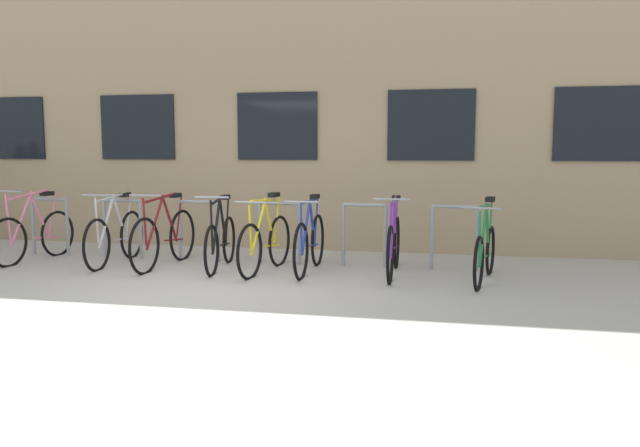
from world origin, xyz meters
The scene contains 11 objects.
ground_plane centered at (0.00, 0.00, 0.00)m, with size 42.00×42.00×0.00m, color #B2ADA0.
storefront_building centered at (0.00, 7.00, 2.26)m, with size 28.00×7.64×4.51m.
bike_rack centered at (-0.22, 1.90, 0.53)m, with size 6.63×0.05×0.88m.
bicycle_maroon centered at (-1.11, 1.39, 0.40)m, with size 0.44×1.81×1.04m.
bicycle_purple centered at (2.02, 1.44, 0.39)m, with size 0.44×1.78×1.04m.
bicycle_yellow centered at (0.35, 1.31, 0.39)m, with size 0.44×1.67×1.04m.
bicycle_pink centered at (-3.15, 1.41, 0.38)m, with size 0.44×1.66×1.06m.
bicycle_black centered at (-0.30, 1.39, 0.37)m, with size 0.44×1.65×1.03m.
bicycle_green centered at (3.14, 1.25, 0.37)m, with size 0.47×1.63×1.03m.
bicycle_blue centered at (0.92, 1.42, 0.39)m, with size 0.44×1.71×1.02m.
bicycle_silver centered at (-1.88, 1.43, 0.39)m, with size 0.44×1.75×1.03m.
Camera 1 is at (2.73, -6.60, 1.61)m, focal length 35.59 mm.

